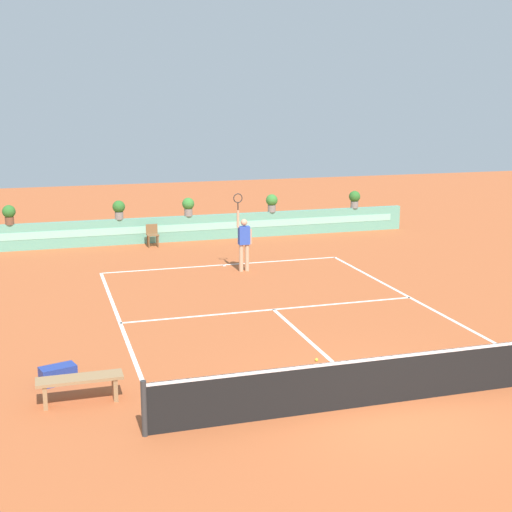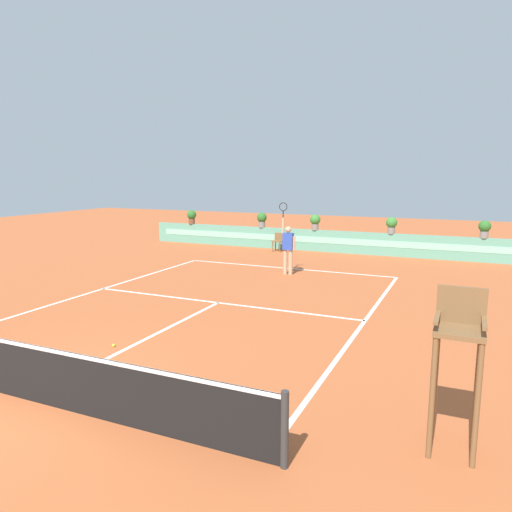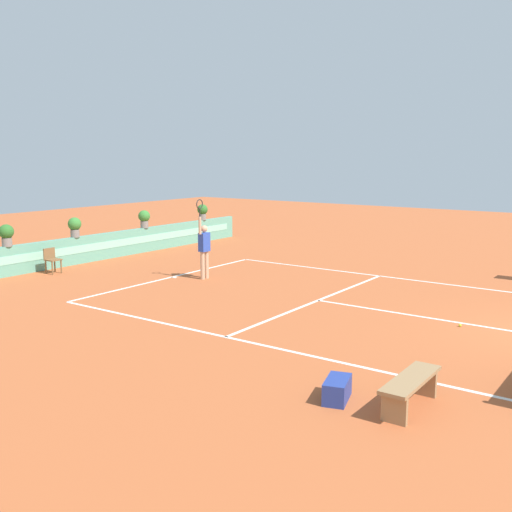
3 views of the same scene
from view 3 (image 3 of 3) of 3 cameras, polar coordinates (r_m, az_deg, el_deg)
name	(u,v)px [view 3 (image 3 of 3)]	position (r m, az deg, el deg)	size (l,w,h in m)	color
ground_plane	(331,302)	(16.32, 7.20, -4.44)	(60.00, 60.00, 0.00)	#B2562D
court_lines	(308,299)	(16.66, 5.02, -4.10)	(8.32, 11.94, 0.01)	white
back_wall_barrier	(82,250)	(22.90, -16.34, 0.58)	(18.00, 0.21, 1.00)	#60A88E
ball_kid_chair	(52,259)	(21.24, -18.97, -0.29)	(0.44, 0.44, 0.85)	brown
bench_courtside	(411,386)	(9.85, 14.59, -11.93)	(1.60, 0.44, 0.51)	#99754C
gear_bag	(337,390)	(10.01, 7.78, -12.56)	(0.70, 0.36, 0.36)	navy
tennis_player	(204,247)	(19.15, -4.99, 0.89)	(0.62, 0.22, 2.58)	tan
tennis_ball_near_baseline	(460,325)	(14.74, 18.97, -6.30)	(0.07, 0.07, 0.07)	#CCE033
potted_plant_left	(6,234)	(21.08, -22.80, 1.97)	(0.48, 0.48, 0.72)	gray
potted_plant_right	(144,218)	(24.88, -10.66, 3.62)	(0.48, 0.48, 0.72)	gray
potted_plant_centre	(75,226)	(22.62, -16.98, 2.78)	(0.48, 0.48, 0.72)	gray
potted_plant_far_right	(203,211)	(27.55, -5.15, 4.31)	(0.48, 0.48, 0.72)	gray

